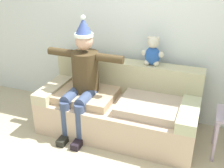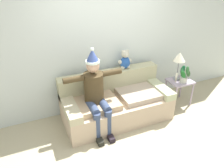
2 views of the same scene
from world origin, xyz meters
name	(u,v)px [view 2 (image 2 of 2)]	position (x,y,z in m)	size (l,w,h in m)	color
ground_plane	(141,150)	(0.00, 0.00, 0.00)	(10.00, 10.00, 0.00)	tan
back_wall	(104,43)	(0.00, 1.55, 1.35)	(7.00, 0.10, 2.70)	silver
couch	(116,102)	(0.00, 1.00, 0.33)	(2.00, 0.94, 0.86)	#C2A98D
person_seated	(96,91)	(-0.45, 0.83, 0.76)	(1.02, 0.77, 1.51)	#44351E
teddy_bear	(125,60)	(0.33, 1.30, 1.03)	(0.29, 0.17, 0.38)	#2451A1
side_table	(180,85)	(1.42, 0.91, 0.45)	(0.48, 0.41, 0.55)	#A192A6
table_lamp	(179,58)	(1.38, 1.00, 1.02)	(0.24, 0.24, 0.59)	gray
potted_plant	(184,74)	(1.42, 0.82, 0.73)	(0.30, 0.23, 0.38)	#B7BAA9
candle_tall	(177,76)	(1.29, 0.89, 0.68)	(0.04, 0.04, 0.21)	beige
candle_short	(185,72)	(1.55, 0.95, 0.69)	(0.04, 0.04, 0.22)	beige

